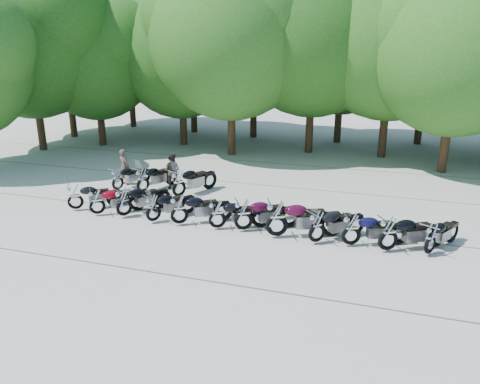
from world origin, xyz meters
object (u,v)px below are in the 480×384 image
(motorcycle_0, at_px, (75,196))
(rider_1, at_px, (172,171))
(rider_0, at_px, (124,167))
(motorcycle_1, at_px, (97,201))
(motorcycle_2, at_px, (124,201))
(motorcycle_9, at_px, (352,228))
(motorcycle_10, at_px, (389,233))
(motorcycle_7, at_px, (277,217))
(motorcycle_4, at_px, (179,209))
(motorcycle_13, at_px, (143,179))
(motorcycle_14, at_px, (179,182))
(motorcycle_3, at_px, (153,207))
(motorcycle_12, at_px, (117,178))
(motorcycle_6, at_px, (244,214))
(motorcycle_8, at_px, (317,226))
(motorcycle_5, at_px, (217,213))
(motorcycle_11, at_px, (431,238))

(motorcycle_0, bearing_deg, rider_1, -67.62)
(rider_0, bearing_deg, rider_1, -157.42)
(motorcycle_1, relative_size, motorcycle_2, 0.92)
(motorcycle_0, distance_m, rider_0, 3.61)
(motorcycle_9, distance_m, motorcycle_10, 1.11)
(motorcycle_0, bearing_deg, motorcycle_7, -127.30)
(motorcycle_4, relative_size, rider_0, 1.36)
(motorcycle_7, bearing_deg, motorcycle_13, 43.10)
(motorcycle_7, distance_m, rider_1, 6.87)
(motorcycle_14, bearing_deg, motorcycle_10, -172.75)
(motorcycle_10, relative_size, motorcycle_13, 1.03)
(motorcycle_4, relative_size, rider_1, 1.40)
(motorcycle_10, xyz_separation_m, motorcycle_13, (-10.03, 2.96, -0.02))
(motorcycle_2, bearing_deg, motorcycle_9, -148.10)
(motorcycle_4, height_order, rider_0, rider_0)
(motorcycle_0, distance_m, rider_1, 4.36)
(motorcycle_3, bearing_deg, motorcycle_7, -148.00)
(motorcycle_9, bearing_deg, rider_1, 40.72)
(motorcycle_9, xyz_separation_m, motorcycle_14, (-7.19, 2.76, 0.06))
(motorcycle_0, height_order, motorcycle_12, motorcycle_0)
(motorcycle_13, bearing_deg, motorcycle_6, 176.12)
(motorcycle_0, relative_size, motorcycle_7, 0.80)
(motorcycle_8, bearing_deg, motorcycle_5, 42.72)
(rider_0, bearing_deg, motorcycle_14, -177.80)
(motorcycle_0, distance_m, motorcycle_9, 10.34)
(motorcycle_8, bearing_deg, rider_0, 22.50)
(motorcycle_12, relative_size, rider_0, 1.24)
(motorcycle_3, xyz_separation_m, motorcycle_7, (4.52, -0.02, 0.14))
(motorcycle_7, bearing_deg, motorcycle_10, -113.25)
(rider_0, bearing_deg, motorcycle_6, 172.06)
(motorcycle_13, bearing_deg, motorcycle_0, 85.41)
(motorcycle_2, relative_size, motorcycle_5, 1.05)
(motorcycle_8, xyz_separation_m, motorcycle_12, (-9.06, 2.95, -0.05))
(motorcycle_6, relative_size, motorcycle_7, 0.89)
(motorcycle_3, height_order, motorcycle_12, motorcycle_3)
(motorcycle_10, distance_m, rider_0, 12.08)
(motorcycle_1, bearing_deg, motorcycle_3, -129.88)
(motorcycle_5, bearing_deg, rider_1, 16.88)
(motorcycle_9, xyz_separation_m, motorcycle_11, (2.33, 0.07, -0.03))
(motorcycle_4, distance_m, motorcycle_7, 3.52)
(motorcycle_6, xyz_separation_m, motorcycle_7, (1.20, -0.20, 0.08))
(motorcycle_6, xyz_separation_m, motorcycle_8, (2.53, -0.26, -0.02))
(motorcycle_13, relative_size, motorcycle_14, 0.94)
(motorcycle_1, bearing_deg, motorcycle_13, -45.59)
(motorcycle_5, xyz_separation_m, rider_0, (-5.83, 3.75, 0.22))
(rider_1, bearing_deg, motorcycle_10, 151.37)
(motorcycle_0, xyz_separation_m, motorcycle_8, (9.27, -0.31, 0.05))
(motorcycle_4, bearing_deg, motorcycle_7, -125.09)
(motorcycle_2, relative_size, rider_1, 1.41)
(motorcycle_1, distance_m, motorcycle_3, 2.33)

